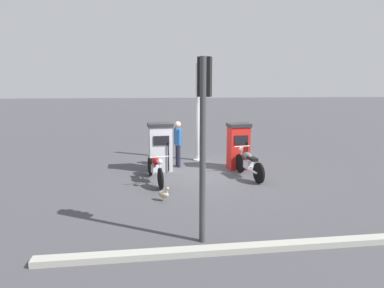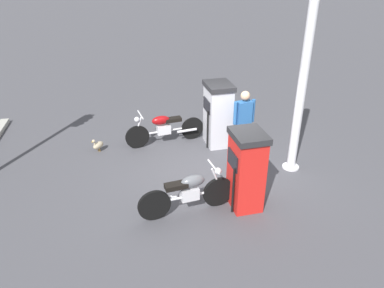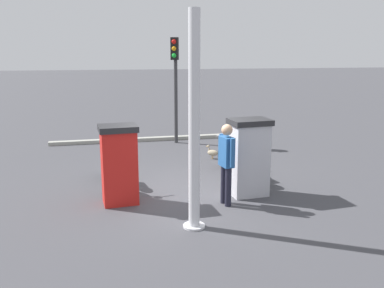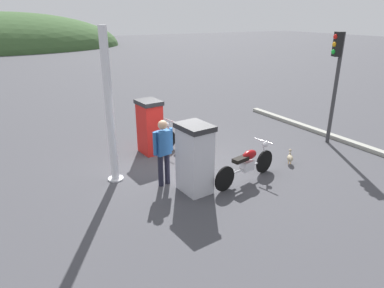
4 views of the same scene
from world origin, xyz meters
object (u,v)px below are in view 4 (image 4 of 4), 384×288
(fuel_pump_near, at_px, (195,158))
(motorcycle_far_pump, at_px, (183,132))
(wandering_duck, at_px, (290,158))
(attendant_person, at_px, (163,149))
(motorcycle_near_pump, at_px, (247,163))
(fuel_pump_far, at_px, (150,127))
(canopy_support_pole, at_px, (110,112))
(roadside_traffic_light, at_px, (336,69))

(fuel_pump_near, bearing_deg, motorcycle_far_pump, 68.01)
(wandering_duck, bearing_deg, attendant_person, 170.77)
(motorcycle_near_pump, bearing_deg, fuel_pump_far, 115.45)
(fuel_pump_far, bearing_deg, motorcycle_near_pump, -64.55)
(canopy_support_pole, bearing_deg, motorcycle_far_pump, 26.84)
(fuel_pump_far, xyz_separation_m, canopy_support_pole, (-1.51, -1.28, 0.99))
(fuel_pump_near, bearing_deg, wandering_duck, 0.89)
(wandering_duck, relative_size, roadside_traffic_light, 0.11)
(fuel_pump_far, distance_m, motorcycle_far_pump, 1.21)
(motorcycle_far_pump, relative_size, wandering_duck, 4.82)
(motorcycle_far_pump, distance_m, attendant_person, 2.82)
(motorcycle_far_pump, xyz_separation_m, wandering_duck, (2.00, -2.81, -0.27))
(fuel_pump_far, bearing_deg, motorcycle_far_pump, 3.55)
(fuel_pump_far, relative_size, motorcycle_far_pump, 0.84)
(fuel_pump_far, bearing_deg, fuel_pump_near, -90.00)
(roadside_traffic_light, bearing_deg, wandering_duck, -162.32)
(fuel_pump_near, xyz_separation_m, wandering_duck, (3.15, 0.05, -0.66))
(motorcycle_near_pump, relative_size, canopy_support_pole, 0.56)
(motorcycle_far_pump, height_order, wandering_duck, motorcycle_far_pump)
(fuel_pump_near, relative_size, canopy_support_pole, 0.44)
(motorcycle_far_pump, xyz_separation_m, canopy_support_pole, (-2.67, -1.35, 1.36))
(roadside_traffic_light, bearing_deg, canopy_support_pole, 174.08)
(attendant_person, bearing_deg, motorcycle_far_pump, 52.94)
(motorcycle_far_pump, bearing_deg, attendant_person, -127.06)
(motorcycle_near_pump, bearing_deg, canopy_support_pole, 150.01)
(motorcycle_near_pump, bearing_deg, wandering_duck, 7.54)
(fuel_pump_near, bearing_deg, attendant_person, 128.75)
(fuel_pump_near, relative_size, roadside_traffic_light, 0.48)
(fuel_pump_far, xyz_separation_m, attendant_person, (-0.52, -2.14, 0.13))
(fuel_pump_far, relative_size, motorcycle_near_pump, 0.77)
(attendant_person, xyz_separation_m, wandering_duck, (3.67, -0.60, -0.78))
(fuel_pump_near, xyz_separation_m, canopy_support_pole, (-1.51, 1.51, 0.97))
(motorcycle_far_pump, bearing_deg, fuel_pump_near, -111.99)
(fuel_pump_far, relative_size, roadside_traffic_light, 0.47)
(wandering_duck, distance_m, canopy_support_pole, 5.15)
(motorcycle_far_pump, bearing_deg, roadside_traffic_light, -25.72)
(fuel_pump_near, height_order, motorcycle_near_pump, fuel_pump_near)
(fuel_pump_near, distance_m, canopy_support_pole, 2.35)
(motorcycle_near_pump, distance_m, attendant_person, 2.15)
(roadside_traffic_light, bearing_deg, attendant_person, -178.66)
(wandering_duck, bearing_deg, roadside_traffic_light, 17.68)
(wandering_duck, distance_m, roadside_traffic_light, 3.29)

